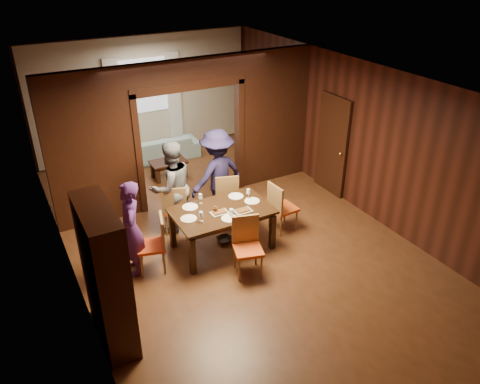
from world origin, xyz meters
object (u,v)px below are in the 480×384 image
chair_left (151,244)px  chair_near (248,248)px  person_purple (131,229)px  chair_far_r (226,195)px  hutch (106,276)px  chair_right (283,207)px  chair_far_l (175,207)px  person_grey (172,187)px  sofa (159,148)px  person_navy (217,174)px  dining_table (222,229)px  coffee_table (169,169)px

chair_left → chair_near: (1.32, -0.84, 0.00)m
chair_left → person_purple: bearing=-94.2°
person_purple → chair_far_r: size_ratio=1.66×
hutch → chair_right: bearing=18.2°
chair_far_r → hutch: 3.49m
chair_far_l → chair_near: same height
person_purple → chair_far_l: (1.05, 0.85, -0.32)m
person_grey → sofa: person_grey is taller
sofa → chair_left: (-1.64, -4.21, 0.20)m
person_navy → chair_right: (0.82, -1.06, -0.40)m
sofa → person_purple: bearing=67.8°
chair_right → chair_far_l: (-1.76, 0.94, 0.00)m
chair_far_l → chair_right: bearing=171.5°
chair_left → chair_far_r: size_ratio=1.00×
dining_table → coffee_table: (0.18, 3.09, -0.18)m
dining_table → chair_left: 1.29m
person_grey → chair_far_l: bearing=96.6°
person_purple → person_navy: size_ratio=0.91×
sofa → chair_right: size_ratio=2.00×
person_grey → chair_far_l: 0.39m
person_grey → hutch: hutch is taller
chair_far_l → chair_near: 1.86m
coffee_table → chair_far_r: 2.24m
person_purple → chair_near: (1.59, -0.93, -0.32)m
chair_right → hutch: size_ratio=0.48×
sofa → chair_near: bearing=89.1°
person_purple → coffee_table: (1.73, 3.01, -0.60)m
dining_table → hutch: bearing=-152.6°
chair_right → person_purple: bearing=84.2°
chair_far_l → hutch: size_ratio=0.48×
chair_right → chair_far_l: size_ratio=1.00×
chair_left → chair_far_r: 2.03m
chair_near → chair_right: bearing=50.7°
chair_far_l → chair_far_r: size_ratio=1.00×
person_purple → chair_near: person_purple is taller
chair_right → chair_near: bearing=120.6°
chair_right → chair_far_r: 1.17m
dining_table → sofa: bearing=85.2°
sofa → chair_right: bearing=104.8°
chair_right → chair_left: bearing=86.1°
coffee_table → chair_near: (-0.15, -3.94, 0.28)m
person_navy → chair_far_l: size_ratio=1.82×
chair_far_r → person_purple: bearing=38.8°
chair_left → chair_far_l: (0.78, 0.95, 0.00)m
person_navy → chair_far_l: (-0.94, -0.12, -0.40)m
person_purple → person_grey: person_grey is taller
sofa → hutch: hutch is taller
coffee_table → chair_right: (1.07, -3.11, 0.28)m
dining_table → chair_far_l: chair_far_l is taller
dining_table → coffee_table: dining_table is taller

